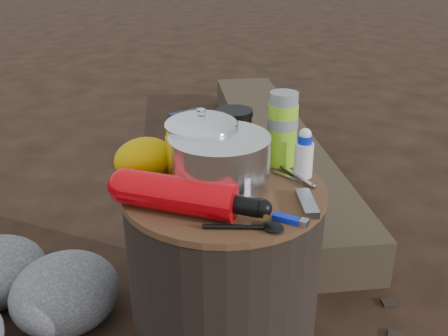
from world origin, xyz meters
TOP-DOWN VIEW (x-y plane):
  - ground at (0.00, 0.00)m, footprint 60.00×60.00m
  - stump at (0.00, 0.00)m, footprint 0.47×0.47m
  - log_main at (0.81, 0.77)m, footprint 1.16×1.80m
  - log_small at (0.73, 0.69)m, footprint 0.91×0.88m
  - foil_windscreen at (-0.02, -0.02)m, footprint 0.22×0.22m
  - camping_pot at (-0.02, 0.06)m, footprint 0.17×0.17m
  - fuel_bottle at (-0.14, -0.04)m, footprint 0.26×0.31m
  - thermos at (0.20, 0.03)m, footprint 0.07×0.07m
  - travel_mug at (0.11, 0.11)m, footprint 0.09×0.09m
  - stuff_sack at (-0.13, 0.15)m, footprint 0.15×0.12m
  - food_pouch at (0.03, 0.20)m, footprint 0.10×0.02m
  - lighter at (0.02, -0.20)m, footprint 0.05×0.07m
  - multitool at (0.09, -0.18)m, footprint 0.08×0.11m
  - pot_grabber at (0.16, -0.07)m, footprint 0.04×0.12m
  - spork at (-0.08, -0.16)m, footprint 0.14×0.12m
  - squeeze_bottle at (0.19, -0.06)m, footprint 0.04×0.04m

SIDE VIEW (x-z plane):
  - ground at x=0.00m, z-range 0.00..0.00m
  - log_small at x=0.73m, z-range 0.00..0.09m
  - log_main at x=0.81m, z-range 0.00..0.16m
  - stump at x=0.00m, z-range 0.00..0.43m
  - pot_grabber at x=0.16m, z-range 0.43..0.44m
  - spork at x=-0.08m, z-range 0.43..0.44m
  - lighter at x=0.02m, z-range 0.43..0.44m
  - multitool at x=0.09m, z-range 0.43..0.45m
  - fuel_bottle at x=-0.14m, z-range 0.43..0.51m
  - stuff_sack at x=-0.13m, z-range 0.43..0.53m
  - squeeze_bottle at x=0.19m, z-range 0.43..0.54m
  - food_pouch at x=0.03m, z-range 0.43..0.56m
  - travel_mug at x=0.11m, z-range 0.43..0.56m
  - foil_windscreen at x=-0.02m, z-range 0.43..0.57m
  - camping_pot at x=-0.02m, z-range 0.43..0.60m
  - thermos at x=0.20m, z-range 0.43..0.61m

